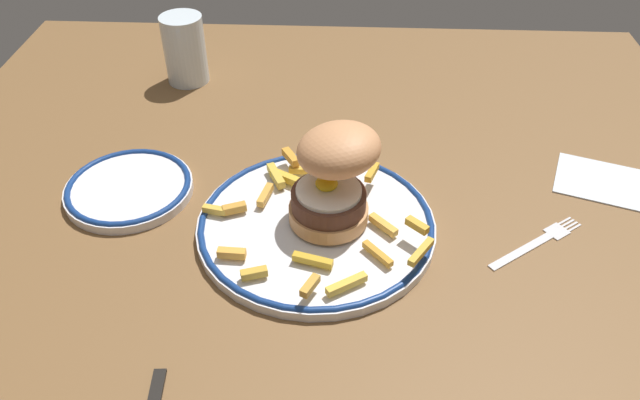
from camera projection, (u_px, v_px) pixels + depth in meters
ground_plane at (318, 221)px, 78.39cm from camera, size 111.95×108.21×4.00cm
dinner_plate at (320, 224)px, 73.68cm from camera, size 28.32×28.32×1.60cm
burger at (334, 173)px, 70.19cm from camera, size 13.27×12.91×12.27cm
fries_pile at (309, 215)px, 72.66cm from camera, size 26.84×25.32×2.67cm
water_glass at (185, 54)px, 99.52cm from camera, size 6.68×6.68×10.94cm
side_plate at (129, 188)px, 79.07cm from camera, size 16.14×16.14×1.60cm
fork at (538, 242)px, 72.33cm from camera, size 12.41×9.66×0.36cm
napkin at (598, 180)px, 81.34cm from camera, size 13.04×12.26×0.40cm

